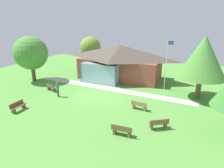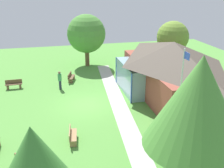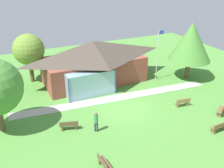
{
  "view_description": "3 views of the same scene",
  "coord_description": "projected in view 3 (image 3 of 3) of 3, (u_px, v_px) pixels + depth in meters",
  "views": [
    {
      "loc": [
        8.83,
        -17.29,
        7.61
      ],
      "look_at": [
        0.98,
        1.33,
        1.05
      ],
      "focal_mm": 30.37,
      "sensor_mm": 36.0,
      "label": 1
    },
    {
      "loc": [
        19.1,
        -2.61,
        9.24
      ],
      "look_at": [
        -0.45,
        2.08,
        1.44
      ],
      "focal_mm": 41.98,
      "sensor_mm": 36.0,
      "label": 2
    },
    {
      "loc": [
        -10.48,
        -18.6,
        12.38
      ],
      "look_at": [
        -0.2,
        2.77,
        1.47
      ],
      "focal_mm": 42.48,
      "sensor_mm": 36.0,
      "label": 3
    }
  ],
  "objects": [
    {
      "name": "tree_behind_pavilion_left",
      "position": [
        29.0,
        50.0,
        28.77
      ],
      "size": [
        3.42,
        3.42,
        5.49
      ],
      "color": "brown",
      "rests_on": "ground_plane"
    },
    {
      "name": "footpath",
      "position": [
        115.0,
        98.0,
        26.52
      ],
      "size": [
        20.31,
        3.0,
        0.03
      ],
      "primitive_type": "cube",
      "rotation": [
        0.0,
        0.0,
        -0.08
      ],
      "color": "#BCB7B2",
      "rests_on": "ground_plane"
    },
    {
      "name": "flagpole",
      "position": [
        158.0,
        53.0,
        29.43
      ],
      "size": [
        0.64,
        0.08,
        5.87
      ],
      "color": "silver",
      "rests_on": "ground_plane"
    },
    {
      "name": "pavilion",
      "position": [
        93.0,
        61.0,
        29.21
      ],
      "size": [
        11.92,
        7.04,
        4.72
      ],
      "color": "brown",
      "rests_on": "ground_plane"
    },
    {
      "name": "bench_mid_right",
      "position": [
        182.0,
        102.0,
        24.89
      ],
      "size": [
        1.54,
        0.62,
        0.84
      ],
      "rotation": [
        0.0,
        0.0,
        6.16
      ],
      "color": "#9E7A51",
      "rests_on": "ground_plane"
    },
    {
      "name": "bench_front_left",
      "position": [
        104.0,
        164.0,
        17.29
      ],
      "size": [
        0.47,
        1.51,
        0.84
      ],
      "rotation": [
        0.0,
        0.0,
        4.73
      ],
      "color": "brown",
      "rests_on": "ground_plane"
    },
    {
      "name": "ground_plane",
      "position": [
        127.0,
        109.0,
        24.53
      ],
      "size": [
        44.0,
        44.0,
        0.0
      ],
      "primitive_type": "plane",
      "color": "#54933D"
    },
    {
      "name": "visitor_strolling_lawn",
      "position": [
        96.0,
        120.0,
        20.92
      ],
      "size": [
        0.34,
        0.34,
        1.74
      ],
      "rotation": [
        0.0,
        0.0,
        5.72
      ],
      "color": "#2D3347",
      "rests_on": "ground_plane"
    },
    {
      "name": "bench_mid_left",
      "position": [
        69.0,
        125.0,
        21.39
      ],
      "size": [
        1.56,
        0.86,
        0.84
      ],
      "rotation": [
        0.0,
        0.0,
        5.98
      ],
      "color": "brown",
      "rests_on": "ground_plane"
    },
    {
      "name": "tree_east_hedge",
      "position": [
        191.0,
        42.0,
        29.45
      ],
      "size": [
        4.74,
        4.74,
        6.5
      ],
      "color": "brown",
      "rests_on": "ground_plane"
    },
    {
      "name": "bench_lawn_far_right",
      "position": [
        221.0,
        110.0,
        23.6
      ],
      "size": [
        1.5,
        1.19,
        0.84
      ],
      "rotation": [
        0.0,
        0.0,
        0.58
      ],
      "color": "brown",
      "rests_on": "ground_plane"
    },
    {
      "name": "bench_front_right",
      "position": [
        219.0,
        127.0,
        21.15
      ],
      "size": [
        1.51,
        0.49,
        0.84
      ],
      "rotation": [
        0.0,
        0.0,
        0.03
      ],
      "color": "brown",
      "rests_on": "ground_plane"
    }
  ]
}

